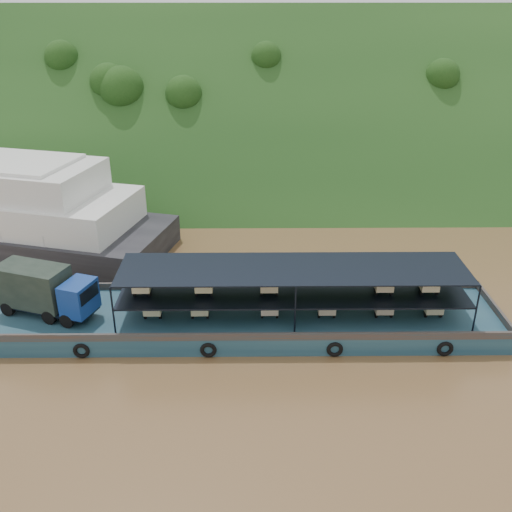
{
  "coord_description": "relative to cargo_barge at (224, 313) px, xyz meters",
  "views": [
    {
      "loc": [
        -2.37,
        -35.36,
        21.2
      ],
      "look_at": [
        -2.0,
        3.0,
        3.2
      ],
      "focal_mm": 40.0,
      "sensor_mm": 36.0,
      "label": 1
    }
  ],
  "objects": [
    {
      "name": "hillside",
      "position": [
        4.24,
        37.79,
        -1.14
      ],
      "size": [
        140.0,
        39.6,
        39.6
      ],
      "primitive_type": "cube",
      "rotation": [
        0.79,
        0.0,
        0.0
      ],
      "color": "#143413",
      "rests_on": "ground"
    },
    {
      "name": "ground",
      "position": [
        4.24,
        1.79,
        -1.14
      ],
      "size": [
        160.0,
        160.0,
        0.0
      ],
      "primitive_type": "plane",
      "color": "brown",
      "rests_on": "ground"
    },
    {
      "name": "cargo_barge",
      "position": [
        0.0,
        0.0,
        0.0
      ],
      "size": [
        35.0,
        7.18,
        4.62
      ],
      "color": "#143549",
      "rests_on": "ground"
    }
  ]
}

